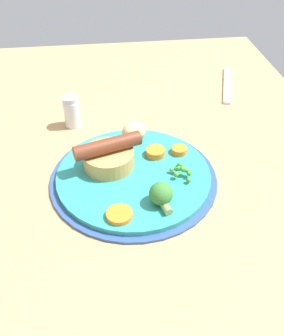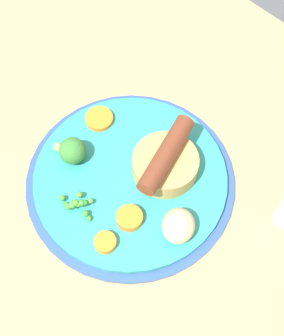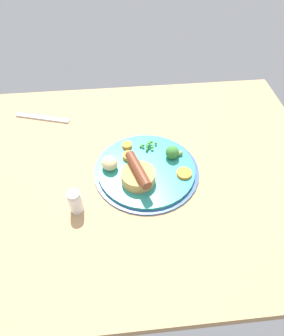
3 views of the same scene
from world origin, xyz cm
name	(u,v)px [view 3 (image 3 of 3)]	position (x,y,z in cm)	size (l,w,h in cm)	color
dining_table	(125,173)	(0.00, 0.00, 1.50)	(110.00, 80.00, 3.00)	tan
dinner_plate	(146,170)	(-5.82, 1.17, 3.57)	(28.39, 28.39, 1.40)	#2D4C84
sausage_pudding	(138,175)	(-3.24, 5.17, 6.56)	(8.76, 11.77, 5.45)	tan
pea_pile	(149,145)	(-7.32, -6.79, 5.42)	(5.19, 3.43, 1.85)	green
broccoli_floret_near	(173,152)	(-13.41, -2.28, 6.17)	(4.94, 3.68, 3.68)	#387A33
potato_chunk_0	(109,162)	(3.95, -0.35, 6.15)	(4.65, 4.11, 3.51)	#CCB77F
carrot_slice_0	(129,156)	(-1.38, -3.25, 5.00)	(3.39, 3.39, 1.21)	orange
carrot_slice_1	(184,173)	(-15.44, 4.33, 4.79)	(3.97, 3.97, 0.78)	orange
carrot_slice_4	(127,145)	(-1.19, -7.61, 4.92)	(2.79, 2.79, 1.05)	orange
fork	(42,118)	(25.03, -24.75, 3.30)	(18.00, 1.60, 0.60)	silver
salt_shaker	(75,202)	(12.33, 11.68, 6.22)	(3.26, 3.26, 6.53)	silver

